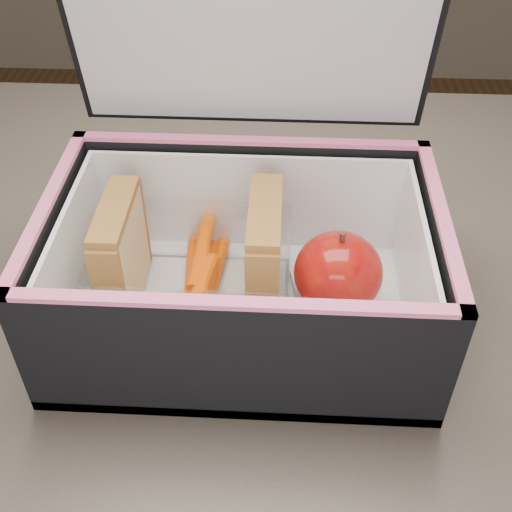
# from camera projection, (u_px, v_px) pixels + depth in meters

# --- Properties ---
(kitchen_table) EXTENTS (1.20, 0.80, 0.75)m
(kitchen_table) POSITION_uv_depth(u_px,v_px,m) (232.00, 359.00, 0.64)
(kitchen_table) COLOR brown
(kitchen_table) RESTS_ON ground
(lunch_bag) EXTENTS (0.31, 0.25, 0.31)m
(lunch_bag) POSITION_uv_depth(u_px,v_px,m) (243.00, 258.00, 0.52)
(lunch_bag) COLOR black
(lunch_bag) RESTS_ON kitchen_table
(plastic_tub) EXTENTS (0.16, 0.11, 0.07)m
(plastic_tub) POSITION_uv_depth(u_px,v_px,m) (194.00, 272.00, 0.53)
(plastic_tub) COLOR white
(plastic_tub) RESTS_ON lunch_bag
(sandwich_left) EXTENTS (0.02, 0.09, 0.10)m
(sandwich_left) POSITION_uv_depth(u_px,v_px,m) (122.00, 254.00, 0.52)
(sandwich_left) COLOR beige
(sandwich_left) RESTS_ON plastic_tub
(sandwich_right) EXTENTS (0.03, 0.09, 0.10)m
(sandwich_right) POSITION_uv_depth(u_px,v_px,m) (264.00, 257.00, 0.52)
(sandwich_right) COLOR beige
(sandwich_right) RESTS_ON plastic_tub
(carrot_sticks) EXTENTS (0.04, 0.16, 0.03)m
(carrot_sticks) POSITION_uv_depth(u_px,v_px,m) (200.00, 279.00, 0.55)
(carrot_sticks) COLOR #F03E02
(carrot_sticks) RESTS_ON plastic_tub
(paper_napkin) EXTENTS (0.09, 0.09, 0.01)m
(paper_napkin) POSITION_uv_depth(u_px,v_px,m) (340.00, 299.00, 0.55)
(paper_napkin) COLOR white
(paper_napkin) RESTS_ON lunch_bag
(red_apple) EXTENTS (0.08, 0.08, 0.08)m
(red_apple) POSITION_uv_depth(u_px,v_px,m) (338.00, 273.00, 0.52)
(red_apple) COLOR #8F000A
(red_apple) RESTS_ON paper_napkin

